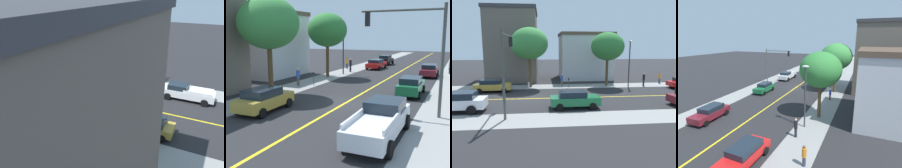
# 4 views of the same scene
# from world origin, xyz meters

# --- Properties ---
(ground_plane) EXTENTS (140.00, 140.00, 0.00)m
(ground_plane) POSITION_xyz_m (0.00, 0.00, 0.00)
(ground_plane) COLOR #262628
(sidewalk_left) EXTENTS (3.36, 126.00, 0.01)m
(sidewalk_left) POSITION_xyz_m (-6.98, 0.00, 0.00)
(sidewalk_left) COLOR gray
(sidewalk_left) RESTS_ON ground
(sidewalk_right) EXTENTS (3.36, 126.00, 0.01)m
(sidewalk_right) POSITION_xyz_m (6.98, 0.00, 0.00)
(sidewalk_right) COLOR gray
(sidewalk_right) RESTS_ON ground
(road_centerline_stripe) EXTENTS (0.20, 126.00, 0.00)m
(road_centerline_stripe) POSITION_xyz_m (0.00, 0.00, 0.00)
(road_centerline_stripe) COLOR yellow
(road_centerline_stripe) RESTS_ON ground
(pale_office_building) EXTENTS (10.57, 8.02, 11.62)m
(pale_office_building) POSITION_xyz_m (-14.98, -2.73, 5.83)
(pale_office_building) COLOR #665B51
(pale_office_building) RESTS_ON ground
(street_tree_left_near) EXTENTS (5.07, 5.07, 8.15)m
(street_tree_left_near) POSITION_xyz_m (-7.00, 0.36, 5.97)
(street_tree_left_near) COLOR brown
(street_tree_left_near) RESTS_ON ground
(fire_hydrant) EXTENTS (0.44, 0.24, 0.87)m
(fire_hydrant) POSITION_xyz_m (-5.95, 0.17, 0.43)
(fire_hydrant) COLOR silver
(fire_hydrant) RESTS_ON ground
(parking_meter) EXTENTS (0.12, 0.18, 1.35)m
(parking_meter) POSITION_xyz_m (-5.80, 5.58, 0.89)
(parking_meter) COLOR #4C4C51
(parking_meter) RESTS_ON ground
(traffic_light_mast) EXTENTS (5.22, 0.32, 6.87)m
(traffic_light_mast) POSITION_xyz_m (5.15, -0.89, 4.63)
(traffic_light_mast) COLOR #474C47
(traffic_light_mast) RESTS_ON ground
(gold_sedan_left_curb) EXTENTS (2.15, 4.41, 1.56)m
(gold_sedan_left_curb) POSITION_xyz_m (-4.08, -4.16, 0.82)
(gold_sedan_left_curb) COLOR #B29338
(gold_sedan_left_curb) RESTS_ON ground
(green_sedan_right_curb) EXTENTS (2.02, 4.52, 1.55)m
(green_sedan_right_curb) POSITION_xyz_m (3.95, 4.95, 0.81)
(green_sedan_right_curb) COLOR #196638
(green_sedan_right_curb) RESTS_ON ground
(maroon_sedan_right_curb) EXTENTS (2.12, 4.77, 1.52)m
(maroon_sedan_right_curb) POSITION_xyz_m (4.16, 16.51, 0.80)
(maroon_sedan_right_curb) COLOR maroon
(maroon_sedan_right_curb) RESTS_ON ground
(white_pickup_truck) EXTENTS (2.24, 5.91, 1.75)m
(white_pickup_truck) POSITION_xyz_m (4.30, -5.69, 0.90)
(white_pickup_truck) COLOR silver
(white_pickup_truck) RESTS_ON ground
(pedestrian_teal_shirt) EXTENTS (0.31, 0.31, 1.82)m
(pedestrian_teal_shirt) POSITION_xyz_m (6.33, 19.96, 0.99)
(pedestrian_teal_shirt) COLOR black
(pedestrian_teal_shirt) RESTS_ON ground
(pedestrian_blue_shirt) EXTENTS (0.34, 0.34, 1.75)m
(pedestrian_blue_shirt) POSITION_xyz_m (-7.10, 4.76, 0.93)
(pedestrian_blue_shirt) COLOR brown
(pedestrian_blue_shirt) RESTS_ON ground
(small_dog) EXTENTS (0.77, 0.69, 0.63)m
(small_dog) POSITION_xyz_m (6.46, 20.90, 0.42)
(small_dog) COLOR black
(small_dog) RESTS_ON ground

